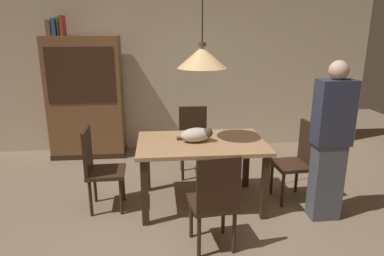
% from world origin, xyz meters
% --- Properties ---
extents(ground, '(10.00, 10.00, 0.00)m').
position_xyz_m(ground, '(0.00, 0.00, 0.00)').
color(ground, '#847056').
extents(back_wall, '(6.40, 0.10, 2.90)m').
position_xyz_m(back_wall, '(0.00, 2.65, 1.45)').
color(back_wall, beige).
rests_on(back_wall, ground).
extents(dining_table, '(1.40, 0.90, 0.75)m').
position_xyz_m(dining_table, '(0.14, 0.56, 0.65)').
color(dining_table, tan).
rests_on(dining_table, ground).
extents(chair_near_front, '(0.44, 0.44, 0.93)m').
position_xyz_m(chair_near_front, '(0.15, -0.32, 0.51)').
color(chair_near_front, '#382316').
rests_on(chair_near_front, ground).
extents(chair_right_side, '(0.43, 0.43, 0.93)m').
position_xyz_m(chair_right_side, '(1.27, 0.56, 0.51)').
color(chair_right_side, '#382316').
rests_on(chair_right_side, ground).
extents(chair_far_back, '(0.41, 0.41, 0.93)m').
position_xyz_m(chair_far_back, '(0.14, 1.44, 0.51)').
color(chair_far_back, '#382316').
rests_on(chair_far_back, ground).
extents(chair_left_side, '(0.41, 0.41, 0.93)m').
position_xyz_m(chair_left_side, '(-0.99, 0.56, 0.51)').
color(chair_left_side, '#382316').
rests_on(chair_left_side, ground).
extents(cat_sleeping, '(0.40, 0.29, 0.16)m').
position_xyz_m(cat_sleeping, '(0.09, 0.57, 0.83)').
color(cat_sleeping, beige).
rests_on(cat_sleeping, dining_table).
extents(pendant_lamp, '(0.52, 0.52, 1.30)m').
position_xyz_m(pendant_lamp, '(0.14, 0.56, 1.66)').
color(pendant_lamp, '#E5B775').
extents(hutch_bookcase, '(1.12, 0.45, 1.85)m').
position_xyz_m(hutch_bookcase, '(-1.43, 2.32, 0.89)').
color(hutch_bookcase, brown).
rests_on(hutch_bookcase, ground).
extents(book_brown_thick, '(0.06, 0.24, 0.22)m').
position_xyz_m(book_brown_thick, '(-1.84, 2.32, 1.96)').
color(book_brown_thick, brown).
rests_on(book_brown_thick, hutch_bookcase).
extents(book_blue_wide, '(0.06, 0.24, 0.24)m').
position_xyz_m(book_blue_wide, '(-1.77, 2.32, 1.97)').
color(book_blue_wide, '#384C93').
rests_on(book_blue_wide, hutch_bookcase).
extents(book_green_slim, '(0.03, 0.20, 0.26)m').
position_xyz_m(book_green_slim, '(-1.71, 2.32, 1.98)').
color(book_green_slim, '#427A4C').
rests_on(book_green_slim, hutch_bookcase).
extents(book_red_tall, '(0.04, 0.22, 0.28)m').
position_xyz_m(book_red_tall, '(-1.66, 2.32, 1.99)').
color(book_red_tall, '#B73833').
rests_on(book_red_tall, hutch_bookcase).
extents(person_standing, '(0.36, 0.22, 1.66)m').
position_xyz_m(person_standing, '(1.40, 0.13, 0.84)').
color(person_standing, '#4C515B').
rests_on(person_standing, ground).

